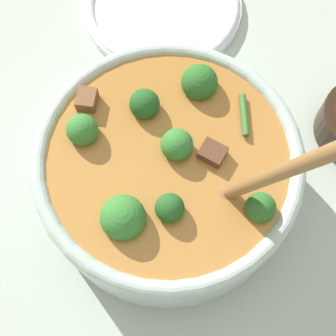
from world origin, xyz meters
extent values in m
plane|color=#ADBCAD|center=(0.00, 0.00, 0.00)|extent=(4.00, 4.00, 0.00)
cylinder|color=#B2C6BC|center=(0.00, 0.00, 0.05)|extent=(0.27, 0.27, 0.09)
torus|color=#B2C6BC|center=(0.00, 0.00, 0.09)|extent=(0.27, 0.27, 0.02)
cylinder|color=#B27533|center=(0.00, 0.00, 0.07)|extent=(0.25, 0.25, 0.05)
sphere|color=#235B23|center=(-0.02, 0.05, 0.11)|extent=(0.03, 0.03, 0.03)
cylinder|color=#6B9956|center=(-0.02, 0.05, 0.08)|extent=(0.01, 0.01, 0.01)
sphere|color=#387F33|center=(0.01, 0.01, 0.11)|extent=(0.03, 0.03, 0.03)
cylinder|color=#6B9956|center=(0.01, 0.01, 0.08)|extent=(0.01, 0.01, 0.01)
sphere|color=#235B23|center=(0.00, -0.06, 0.10)|extent=(0.03, 0.03, 0.03)
cylinder|color=#6B9956|center=(0.00, -0.06, 0.08)|extent=(0.01, 0.01, 0.01)
sphere|color=#2D6B28|center=(0.03, 0.08, 0.10)|extent=(0.04, 0.04, 0.04)
cylinder|color=#6B9956|center=(0.03, 0.08, 0.08)|extent=(0.01, 0.01, 0.02)
sphere|color=#387F33|center=(-0.04, -0.06, 0.10)|extent=(0.04, 0.04, 0.04)
cylinder|color=#6B9956|center=(-0.04, -0.06, 0.07)|extent=(0.01, 0.01, 0.02)
sphere|color=#387F33|center=(-0.08, 0.03, 0.10)|extent=(0.03, 0.03, 0.03)
cylinder|color=#6B9956|center=(-0.08, 0.03, 0.08)|extent=(0.01, 0.01, 0.01)
sphere|color=#2D6B28|center=(0.08, -0.06, 0.10)|extent=(0.03, 0.03, 0.03)
cylinder|color=#6B9956|center=(0.08, -0.06, 0.08)|extent=(0.01, 0.01, 0.01)
cube|color=brown|center=(0.04, 0.00, 0.10)|extent=(0.03, 0.03, 0.02)
cube|color=brown|center=(-0.08, 0.06, 0.10)|extent=(0.02, 0.03, 0.02)
cylinder|color=#3D7533|center=(0.08, 0.04, 0.10)|extent=(0.01, 0.05, 0.01)
ellipsoid|color=olive|center=(0.06, -0.04, 0.09)|extent=(0.04, 0.03, 0.01)
cylinder|color=olive|center=(0.08, -0.06, 0.19)|extent=(0.07, 0.05, 0.21)
cylinder|color=white|center=(0.00, 0.26, 0.01)|extent=(0.22, 0.22, 0.01)
torus|color=white|center=(0.00, 0.26, 0.01)|extent=(0.21, 0.21, 0.01)
camera|label=1|loc=(-0.01, -0.19, 0.52)|focal=50.00mm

